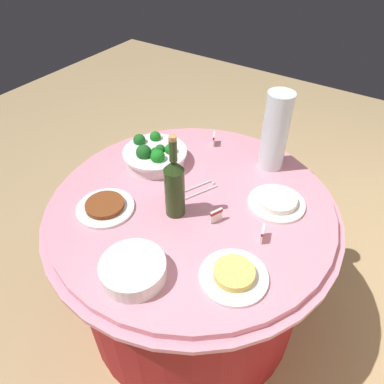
% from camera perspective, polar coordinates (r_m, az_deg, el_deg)
% --- Properties ---
extents(ground_plane, '(6.00, 6.00, 0.00)m').
position_cam_1_polar(ground_plane, '(1.99, -0.00, -17.45)').
color(ground_plane, tan).
extents(buffet_table, '(1.16, 1.16, 0.74)m').
position_cam_1_polar(buffet_table, '(1.68, -0.00, -10.74)').
color(buffet_table, maroon).
rests_on(buffet_table, ground_plane).
extents(broccoli_bowl, '(0.28, 0.28, 0.11)m').
position_cam_1_polar(broccoli_bowl, '(1.59, -5.94, 5.86)').
color(broccoli_bowl, white).
rests_on(broccoli_bowl, buffet_table).
extents(plate_stack, '(0.21, 0.21, 0.06)m').
position_cam_1_polar(plate_stack, '(1.17, -9.26, -12.02)').
color(plate_stack, white).
rests_on(plate_stack, buffet_table).
extents(wine_bottle, '(0.07, 0.07, 0.34)m').
position_cam_1_polar(wine_bottle, '(1.28, -2.78, 0.95)').
color(wine_bottle, '#253815').
rests_on(wine_bottle, buffet_table).
extents(decorative_fruit_vase, '(0.11, 0.11, 0.34)m').
position_cam_1_polar(decorative_fruit_vase, '(1.55, 12.89, 8.62)').
color(decorative_fruit_vase, silver).
rests_on(decorative_fruit_vase, buffet_table).
extents(serving_tongs, '(0.16, 0.11, 0.01)m').
position_cam_1_polar(serving_tongs, '(1.46, 1.03, 0.46)').
color(serving_tongs, silver).
rests_on(serving_tongs, buffet_table).
extents(food_plate_rice, '(0.22, 0.22, 0.04)m').
position_cam_1_polar(food_plate_rice, '(1.43, 13.22, -1.49)').
color(food_plate_rice, white).
rests_on(food_plate_rice, buffet_table).
extents(food_plate_stir_fry, '(0.22, 0.22, 0.03)m').
position_cam_1_polar(food_plate_stir_fry, '(1.41, -13.54, -2.27)').
color(food_plate_stir_fry, white).
rests_on(food_plate_stir_fry, buffet_table).
extents(food_plate_noodles, '(0.22, 0.22, 0.04)m').
position_cam_1_polar(food_plate_noodles, '(1.17, 6.62, -12.90)').
color(food_plate_noodles, white).
rests_on(food_plate_noodles, buffet_table).
extents(label_placard_front, '(0.05, 0.03, 0.05)m').
position_cam_1_polar(label_placard_front, '(1.71, 3.46, 8.39)').
color(label_placard_front, white).
rests_on(label_placard_front, buffet_table).
extents(label_placard_mid, '(0.05, 0.02, 0.05)m').
position_cam_1_polar(label_placard_mid, '(1.27, 11.07, -6.40)').
color(label_placard_mid, white).
rests_on(label_placard_mid, buffet_table).
extents(label_placard_rear, '(0.05, 0.03, 0.05)m').
position_cam_1_polar(label_placard_rear, '(1.31, 3.84, -3.68)').
color(label_placard_rear, white).
rests_on(label_placard_rear, buffet_table).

